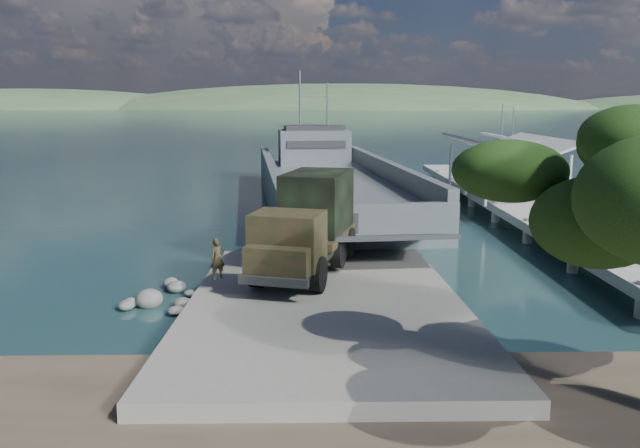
# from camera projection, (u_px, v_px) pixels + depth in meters

# --- Properties ---
(ground) EXTENTS (1400.00, 1400.00, 0.00)m
(ground) POSITION_uv_depth(u_px,v_px,m) (324.00, 302.00, 24.28)
(ground) COLOR #1B3D42
(ground) RESTS_ON ground
(boat_ramp) EXTENTS (10.00, 18.00, 0.50)m
(boat_ramp) POSITION_uv_depth(u_px,v_px,m) (325.00, 304.00, 23.25)
(boat_ramp) COLOR gray
(boat_ramp) RESTS_ON ground
(shoreline_rocks) EXTENTS (3.20, 5.60, 0.90)m
(shoreline_rocks) POSITION_uv_depth(u_px,v_px,m) (168.00, 299.00, 24.67)
(shoreline_rocks) COLOR slate
(shoreline_rocks) RESTS_ON ground
(distant_headlands) EXTENTS (1000.00, 240.00, 48.00)m
(distant_headlands) POSITION_uv_depth(u_px,v_px,m) (364.00, 109.00, 574.27)
(distant_headlands) COLOR #3B5837
(distant_headlands) RESTS_ON ground
(pier) EXTENTS (6.40, 44.00, 6.10)m
(pier) POSITION_uv_depth(u_px,v_px,m) (508.00, 191.00, 42.59)
(pier) COLOR gray
(pier) RESTS_ON ground
(landing_craft) EXTENTS (12.78, 38.31, 11.19)m
(landing_craft) POSITION_uv_depth(u_px,v_px,m) (329.00, 190.00, 47.80)
(landing_craft) COLOR #4C5559
(landing_craft) RESTS_ON ground
(military_truck) EXTENTS (4.83, 9.12, 4.06)m
(military_truck) POSITION_uv_depth(u_px,v_px,m) (308.00, 223.00, 26.78)
(military_truck) COLOR black
(military_truck) RESTS_ON boat_ramp
(soldier) EXTENTS (0.70, 0.64, 1.61)m
(soldier) POSITION_uv_depth(u_px,v_px,m) (218.00, 269.00, 24.16)
(soldier) COLOR black
(soldier) RESTS_ON boat_ramp
(sailboat_near) EXTENTS (3.90, 6.53, 7.66)m
(sailboat_near) POSITION_uv_depth(u_px,v_px,m) (500.00, 185.00, 54.38)
(sailboat_near) COLOR silver
(sailboat_near) RESTS_ON ground
(sailboat_far) EXTENTS (2.53, 6.14, 7.26)m
(sailboat_far) POSITION_uv_depth(u_px,v_px,m) (510.00, 174.00, 62.87)
(sailboat_far) COLOR silver
(sailboat_far) RESTS_ON ground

